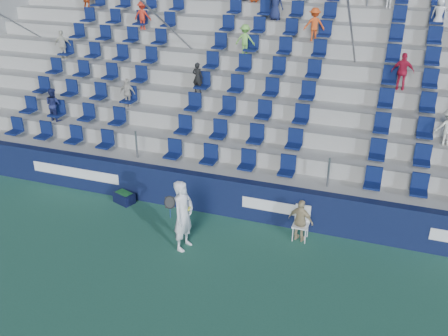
% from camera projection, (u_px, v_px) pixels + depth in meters
% --- Properties ---
extents(ground, '(70.00, 70.00, 0.00)m').
position_uv_depth(ground, '(179.00, 274.00, 12.40)').
color(ground, '#29604C').
rests_on(ground, ground).
extents(sponsor_wall, '(24.00, 0.32, 1.20)m').
position_uv_depth(sponsor_wall, '(222.00, 196.00, 14.82)').
color(sponsor_wall, '#10183C').
rests_on(sponsor_wall, ground).
extents(grandstand, '(24.00, 8.17, 6.63)m').
position_uv_depth(grandstand, '(268.00, 97.00, 18.49)').
color(grandstand, '#9B9B96').
rests_on(grandstand, ground).
extents(tennis_player, '(0.69, 0.79, 1.98)m').
position_uv_depth(tennis_player, '(183.00, 215.00, 13.03)').
color(tennis_player, white).
rests_on(tennis_player, ground).
extents(line_judge_chair, '(0.43, 0.44, 0.97)m').
position_uv_depth(line_judge_chair, '(302.00, 220.00, 13.66)').
color(line_judge_chair, white).
rests_on(line_judge_chair, ground).
extents(line_judge, '(0.78, 0.47, 1.24)m').
position_uv_depth(line_judge, '(301.00, 221.00, 13.51)').
color(line_judge, tan).
rests_on(line_judge, ground).
extents(ball_bin, '(0.73, 0.60, 0.35)m').
position_uv_depth(ball_bin, '(124.00, 197.00, 15.59)').
color(ball_bin, black).
rests_on(ball_bin, ground).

